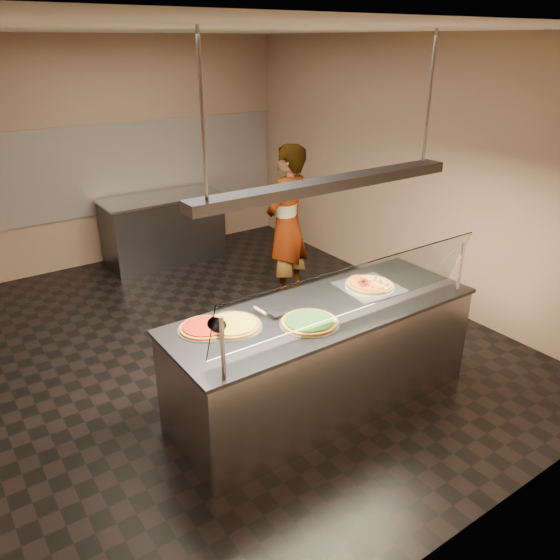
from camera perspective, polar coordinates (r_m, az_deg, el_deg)
ground at (r=5.85m, az=-5.38°, el=-6.35°), size 5.00×6.00×0.02m
ceiling at (r=5.07m, az=-6.81°, el=24.69°), size 5.00×6.00×0.02m
wall_back at (r=7.97m, az=-16.90°, el=12.56°), size 5.00×0.02×3.00m
wall_front at (r=3.16m, az=21.85°, el=-4.81°), size 5.00×0.02×3.00m
wall_right at (r=6.79m, az=13.15°, el=11.14°), size 0.02×6.00×3.00m
tile_band at (r=7.98m, az=-16.66°, el=11.13°), size 4.90×0.02×1.20m
serving_counter at (r=4.66m, az=4.45°, el=-8.08°), size 2.64×0.94×0.93m
sneeze_guard at (r=4.07m, az=7.81°, el=-1.03°), size 2.40×0.18×0.54m
perforated_tray at (r=4.85m, az=9.30°, el=-0.65°), size 0.53×0.53×0.01m
half_pizza_pepperoni at (r=4.78m, az=8.47°, el=-0.62°), size 0.24×0.42×0.05m
half_pizza_sausage at (r=4.91m, az=10.20°, el=-0.17°), size 0.24×0.42×0.04m
pizza_spinach at (r=4.18m, az=3.05°, el=-4.39°), size 0.46×0.46×0.03m
pizza_cheese at (r=4.16m, az=-5.06°, el=-4.64°), size 0.46×0.46×0.03m
pizza_tomato at (r=4.14m, az=-7.88°, el=-4.94°), size 0.41×0.41×0.03m
pizza_spatula at (r=4.31m, az=-1.40°, el=-3.24°), size 0.19×0.23×0.02m
prep_table at (r=7.94m, az=-12.05°, el=5.29°), size 1.65×0.74×0.93m
worker at (r=6.45m, az=0.71°, el=5.88°), size 0.81×0.69×1.87m
heat_lamp_housing at (r=4.07m, az=5.11°, el=9.94°), size 2.30×0.18×0.08m
lamp_rod_left at (r=3.43m, az=-8.12°, el=16.46°), size 0.02×0.02×1.01m
lamp_rod_right at (r=4.68m, az=15.34°, el=17.82°), size 0.02×0.02×1.01m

